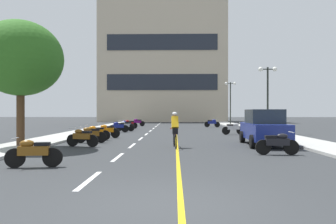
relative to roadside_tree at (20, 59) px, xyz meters
The scene contains 35 objects.
ground_plane 14.65m from the roadside_tree, 59.51° to the left, with size 140.00×140.00×0.00m, color #2D3033.
curb_left 15.66m from the roadside_tree, 90.30° to the left, with size 2.40×72.00×0.12m, color #A8A8A3.
curb_right 21.22m from the roadside_tree, 46.51° to the left, with size 2.40×72.00×0.12m, color #A8A8A3.
lane_dash_0 9.57m from the roadside_tree, 53.42° to the right, with size 0.14×2.20×0.01m, color silver.
lane_dash_1 7.23m from the roadside_tree, 29.54° to the right, with size 0.14×2.20×0.01m, color silver.
lane_dash_2 6.72m from the roadside_tree, 12.09° to the left, with size 0.14×2.20×0.01m, color silver.
lane_dash_3 8.36m from the roadside_tree, 44.86° to the left, with size 0.14×2.20×0.01m, color silver.
lane_dash_4 11.25m from the roadside_tree, 60.62° to the left, with size 0.14×2.20×0.01m, color silver.
lane_dash_5 14.68m from the roadside_tree, 68.64° to the left, with size 0.14×2.20×0.01m, color silver.
lane_dash_6 18.34m from the roadside_tree, 73.32° to the left, with size 0.14×2.20×0.01m, color silver.
lane_dash_7 22.11m from the roadside_tree, 76.35° to the left, with size 0.14×2.20×0.01m, color silver.
lane_dash_8 25.96m from the roadside_tree, 78.47° to the left, with size 0.14×2.20×0.01m, color silver.
lane_dash_9 29.84m from the roadside_tree, 80.02° to the left, with size 0.14×2.20×0.01m, color silver.
lane_dash_10 33.75m from the roadside_tree, 81.20° to the left, with size 0.14×2.20×0.01m, color silver.
lane_dash_11 37.68m from the roadside_tree, 82.14° to the left, with size 0.14×2.20×0.01m, color silver.
centre_line_yellow 17.32m from the roadside_tree, 63.97° to the left, with size 0.12×66.00×0.01m, color gold.
office_building 40.74m from the roadside_tree, 82.53° to the left, with size 21.16×7.68×21.44m.
roadside_tree is the anchor object (origin of this frame).
street_lamp_mid 17.52m from the roadside_tree, 34.39° to the left, with size 1.46×0.36×5.05m.
street_lamp_far 30.22m from the roadside_tree, 61.33° to the left, with size 1.46×0.36×5.43m.
parked_car_near 12.30m from the roadside_tree, ahead, with size 2.07×4.27×1.82m.
motorcycle_0 7.00m from the roadside_tree, 60.32° to the right, with size 1.70×0.60×0.92m.
motorcycle_1 12.11m from the roadside_tree, 10.77° to the right, with size 1.70×0.60×0.92m.
motorcycle_2 4.67m from the roadside_tree, 11.26° to the left, with size 1.67×0.70×0.92m.
motorcycle_3 5.20m from the roadside_tree, 42.31° to the left, with size 1.69×0.60×0.92m.
motorcycle_4 5.98m from the roadside_tree, 56.48° to the left, with size 1.70×0.60×0.92m.
motorcycle_5 7.38m from the roadside_tree, 63.45° to the left, with size 1.70×0.60×0.92m.
motorcycle_6 15.04m from the roadside_tree, 37.16° to the left, with size 1.70×0.60×0.92m.
motorcycle_7 12.06m from the roadside_tree, 76.75° to the left, with size 1.70×0.60×0.92m.
motorcycle_8 13.55m from the roadside_tree, 76.99° to the left, with size 1.67×0.70×0.92m.
motorcycle_9 15.35m from the roadside_tree, 79.48° to the left, with size 1.68×0.66×0.92m.
motorcycle_10 17.44m from the roadside_tree, 80.96° to the left, with size 1.68×0.64×0.92m.
motorcycle_11 23.13m from the roadside_tree, 60.18° to the left, with size 1.68×0.64×0.92m.
motorcycle_12 22.59m from the roadside_tree, 82.48° to the left, with size 1.70×0.60×0.92m.
cyclist_rider 8.00m from the roadside_tree, ahead, with size 0.42×1.77×1.71m.
Camera 1 is at (0.14, -5.84, 1.72)m, focal length 33.89 mm.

